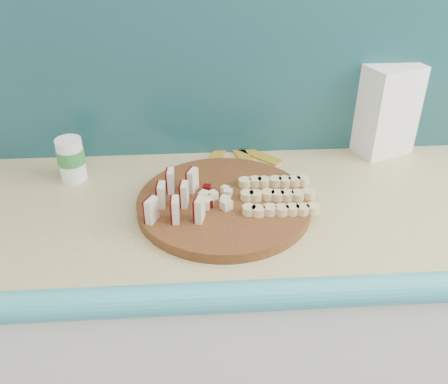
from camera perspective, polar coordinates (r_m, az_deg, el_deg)
kitchen_counter at (r=1.54m, az=14.72°, el=-15.23°), size 2.20×0.63×0.91m
backsplash at (r=1.40m, az=15.35°, el=14.19°), size 2.20×0.02×0.50m
cutting_board at (r=1.17m, az=-0.00°, el=-1.36°), size 0.42×0.42×0.03m
apple_wedges at (r=1.12m, az=-5.50°, el=-0.55°), size 0.12×0.16×0.06m
apple_chunks at (r=1.15m, az=-1.26°, el=-0.46°), size 0.06×0.07×0.02m
banana_slices at (r=1.16m, az=6.10°, el=-0.34°), size 0.18×0.16×0.02m
flour_bag at (r=1.45m, az=18.14°, el=8.94°), size 0.17×0.15×0.25m
canister at (r=1.32m, az=-17.08°, el=3.68°), size 0.07×0.07×0.11m
banana_peel at (r=1.41m, az=1.57°, el=4.48°), size 0.22×0.18×0.01m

